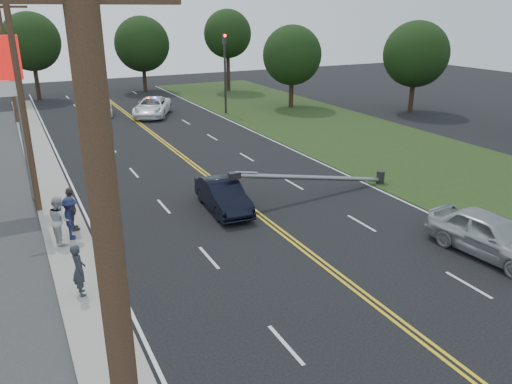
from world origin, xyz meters
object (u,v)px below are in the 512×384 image
traffic_signal (225,67)px  bystander_c (71,218)px  fallen_streetlight (322,177)px  crashed_sedan (223,195)px  bystander_b (60,220)px  bystander_d (71,209)px  emergency_b (101,107)px  bystander_a (79,270)px  emergency_a (152,107)px  waiting_sedan (490,235)px  utility_pole_far (7,62)px  utility_pole_mid (23,106)px

traffic_signal → bystander_c: (-16.49, -22.03, -3.18)m
fallen_streetlight → bystander_c: 12.38m
crashed_sedan → bystander_b: (-7.40, -0.55, 0.38)m
bystander_d → emergency_b: bearing=-20.0°
fallen_streetlight → bystander_a: size_ratio=5.15×
emergency_a → bystander_b: 26.36m
waiting_sedan → bystander_c: bearing=143.6°
bystander_a → bystander_d: size_ratio=0.94×
fallen_streetlight → utility_pole_far: 29.54m
traffic_signal → bystander_b: bearing=-127.3°
waiting_sedan → emergency_b: bearing=97.9°
utility_pole_far → emergency_b: bearing=3.9°
bystander_a → bystander_c: bystander_a is taller
bystander_b → bystander_d: size_ratio=1.03×
crashed_sedan → emergency_a: bearing=85.9°
bystander_d → fallen_streetlight: bearing=-100.8°
utility_pole_far → waiting_sedan: (15.41, -34.69, -4.23)m
emergency_b → bystander_d: 26.35m
bystander_c → emergency_a: bearing=-16.7°
emergency_a → bystander_d: bystander_d is taller
bystander_a → emergency_a: bearing=-24.7°
bystander_a → bystander_b: 4.45m
bystander_c → bystander_a: bearing=-178.1°
waiting_sedan → bystander_d: bearing=140.9°
crashed_sedan → bystander_c: bearing=-173.7°
traffic_signal → emergency_b: traffic_signal is taller
traffic_signal → emergency_b: 11.89m
fallen_streetlight → crashed_sedan: bearing=176.9°
traffic_signal → bystander_d: 26.94m
emergency_a → crashed_sedan: bearing=-71.1°
fallen_streetlight → emergency_b: (-6.31, 26.48, -0.24)m
utility_pole_mid → bystander_c: utility_pole_mid is taller
utility_pole_far → bystander_b: utility_pole_far is taller
utility_pole_mid → bystander_a: bearing=-85.7°
traffic_signal → emergency_a: (-6.39, 1.91, -3.39)m
traffic_signal → utility_pole_mid: bearing=-134.2°
emergency_a → bystander_a: (-10.45, -28.61, 0.21)m
emergency_a → bystander_b: bystander_b is taller
traffic_signal → bystander_b: (-16.94, -22.25, -3.09)m
traffic_signal → waiting_sedan: (-2.09, -30.69, -3.35)m
utility_pole_far → bystander_d: size_ratio=5.15×
crashed_sedan → emergency_a: (3.15, 23.60, 0.08)m
bystander_a → bystander_c: size_ratio=1.00×
bystander_a → bystander_b: bearing=-3.5°
utility_pole_mid → utility_pole_far: size_ratio=1.00×
waiting_sedan → emergency_b: size_ratio=1.08×
utility_pole_far → emergency_b: utility_pole_far is taller
utility_pole_mid → emergency_b: utility_pole_mid is taller
emergency_a → emergency_b: emergency_a is taller
bystander_c → bystander_d: (0.15, 0.85, 0.07)m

